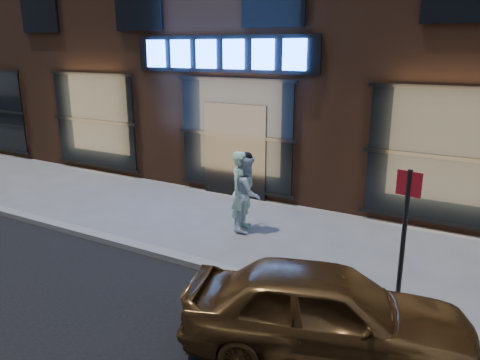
# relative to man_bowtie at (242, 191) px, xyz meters

# --- Properties ---
(ground) EXTENTS (90.00, 90.00, 0.00)m
(ground) POSITION_rel_man_bowtie_xyz_m (-1.34, -1.93, -0.85)
(ground) COLOR slate
(ground) RESTS_ON ground
(curb) EXTENTS (60.00, 0.25, 0.12)m
(curb) POSITION_rel_man_bowtie_xyz_m (-1.34, -1.93, -0.79)
(curb) COLOR gray
(curb) RESTS_ON ground
(storefront_building) EXTENTS (30.20, 8.28, 10.30)m
(storefront_building) POSITION_rel_man_bowtie_xyz_m (-1.34, 6.06, 4.30)
(storefront_building) COLOR #54301E
(storefront_building) RESTS_ON ground
(man_bowtie) EXTENTS (0.48, 0.67, 1.70)m
(man_bowtie) POSITION_rel_man_bowtie_xyz_m (0.00, 0.00, 0.00)
(man_bowtie) COLOR #B8F2CA
(man_bowtie) RESTS_ON ground
(man_cap) EXTENTS (0.85, 0.95, 1.62)m
(man_cap) POSITION_rel_man_bowtie_xyz_m (0.07, 0.08, -0.04)
(man_cap) COLOR white
(man_cap) RESTS_ON ground
(gold_sedan) EXTENTS (3.82, 2.41, 1.21)m
(gold_sedan) POSITION_rel_man_bowtie_xyz_m (3.00, -3.18, -0.24)
(gold_sedan) COLOR brown
(gold_sedan) RESTS_ON ground
(sign_post) EXTENTS (0.34, 0.10, 2.17)m
(sign_post) POSITION_rel_man_bowtie_xyz_m (3.59, -1.73, 0.46)
(sign_post) COLOR #262628
(sign_post) RESTS_ON ground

